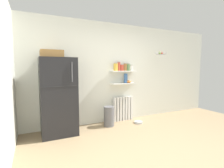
{
  "coord_description": "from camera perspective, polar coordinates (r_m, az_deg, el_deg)",
  "views": [
    {
      "loc": [
        -1.88,
        -2.04,
        1.43
      ],
      "look_at": [
        -0.14,
        1.6,
        1.05
      ],
      "focal_mm": 26.98,
      "sensor_mm": 36.0,
      "label": 1
    }
  ],
  "objects": [
    {
      "name": "trash_bin",
      "position": [
        4.24,
        -1.04,
        -10.87
      ],
      "size": [
        0.25,
        0.25,
        0.49
      ],
      "primitive_type": "cylinder",
      "color": "slate",
      "rests_on": "ground_plane"
    },
    {
      "name": "radiator",
      "position": [
        4.67,
        3.67,
        -8.28
      ],
      "size": [
        0.58,
        0.12,
        0.65
      ],
      "color": "white",
      "rests_on": "ground_plane"
    },
    {
      "name": "hanging_fruit_basket",
      "position": [
        4.93,
        16.16,
        9.96
      ],
      "size": [
        0.32,
        0.32,
        0.08
      ],
      "color": "#B2B2B7"
    },
    {
      "name": "storage_jar_3",
      "position": [
        4.54,
        4.46,
        5.79
      ],
      "size": [
        0.09,
        0.09,
        0.2
      ],
      "color": "olive",
      "rests_on": "wall_shelf_upper"
    },
    {
      "name": "storage_jar_1",
      "position": [
        4.45,
        2.34,
        6.03
      ],
      "size": [
        0.08,
        0.08,
        0.24
      ],
      "color": "#C64C38",
      "rests_on": "wall_shelf_upper"
    },
    {
      "name": "pet_food_bowl",
      "position": [
        4.55,
        8.94,
        -12.66
      ],
      "size": [
        0.21,
        0.21,
        0.05
      ],
      "primitive_type": "cylinder",
      "color": "#B7B7BC",
      "rests_on": "ground_plane"
    },
    {
      "name": "shelf_bowl",
      "position": [
        4.61,
        5.55,
        0.85
      ],
      "size": [
        0.16,
        0.16,
        0.07
      ],
      "primitive_type": "ellipsoid",
      "color": "orange",
      "rests_on": "wall_shelf_lower"
    },
    {
      "name": "vase",
      "position": [
        4.56,
        4.68,
        1.95
      ],
      "size": [
        0.1,
        0.1,
        0.26
      ],
      "primitive_type": "cylinder",
      "color": "#38609E",
      "rests_on": "wall_shelf_lower"
    },
    {
      "name": "storage_jar_5",
      "position": [
        4.64,
        6.5,
        5.49
      ],
      "size": [
        0.11,
        0.11,
        0.16
      ],
      "color": "silver",
      "rests_on": "wall_shelf_upper"
    },
    {
      "name": "storage_jar_4",
      "position": [
        4.59,
        5.49,
        5.72
      ],
      "size": [
        0.09,
        0.09,
        0.2
      ],
      "color": "#5B7F4C",
      "rests_on": "wall_shelf_upper"
    },
    {
      "name": "wall_shelf_upper",
      "position": [
        4.52,
        3.93,
        4.35
      ],
      "size": [
        0.71,
        0.22,
        0.02
      ],
      "primitive_type": "cube",
      "color": "white"
    },
    {
      "name": "storage_jar_0",
      "position": [
        4.4,
        1.24,
        5.84
      ],
      "size": [
        0.11,
        0.11,
        0.21
      ],
      "color": "yellow",
      "rests_on": "wall_shelf_upper"
    },
    {
      "name": "wall_shelf_lower",
      "position": [
        4.53,
        3.9,
        0.16
      ],
      "size": [
        0.71,
        0.22,
        0.02
      ],
      "primitive_type": "cube",
      "color": "white"
    },
    {
      "name": "refrigerator",
      "position": [
        3.8,
        -17.82,
        -3.56
      ],
      "size": [
        0.73,
        0.67,
        1.8
      ],
      "color": "black",
      "rests_on": "ground_plane"
    },
    {
      "name": "ground_plane",
      "position": [
        3.47,
        10.57,
        -19.06
      ],
      "size": [
        7.04,
        7.04,
        0.0
      ],
      "primitive_type": "plane",
      "color": "#9E8460"
    },
    {
      "name": "back_wall",
      "position": [
        4.5,
        -0.87,
        3.73
      ],
      "size": [
        7.04,
        0.1,
        2.6
      ],
      "primitive_type": "cube",
      "color": "silver",
      "rests_on": "ground_plane"
    },
    {
      "name": "side_wall_left",
      "position": [
        2.67,
        -33.48,
        1.66
      ],
      "size": [
        0.1,
        4.8,
        2.6
      ],
      "primitive_type": "cube",
      "color": "silver",
      "rests_on": "ground_plane"
    },
    {
      "name": "storage_jar_2",
      "position": [
        4.49,
        3.41,
        5.61
      ],
      "size": [
        0.09,
        0.09,
        0.17
      ],
      "color": "#C64C38",
      "rests_on": "wall_shelf_upper"
    }
  ]
}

